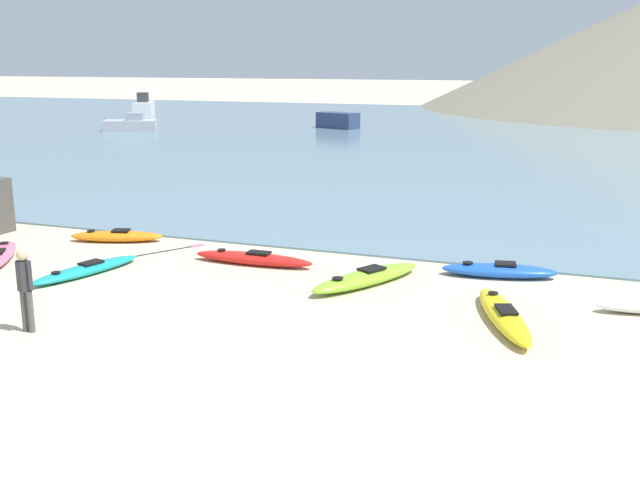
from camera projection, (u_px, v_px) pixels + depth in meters
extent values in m
plane|color=beige|center=(74.00, 414.00, 11.40)|extent=(400.00, 400.00, 0.00)
cube|color=slate|center=(494.00, 136.00, 52.90)|extent=(160.00, 70.00, 0.06)
ellipsoid|color=red|center=(253.00, 259.00, 19.76)|extent=(3.37, 0.69, 0.31)
cube|color=black|center=(259.00, 253.00, 19.67)|extent=(0.61, 0.35, 0.05)
cylinder|color=black|center=(222.00, 250.00, 20.03)|extent=(0.22, 0.22, 0.02)
ellipsoid|color=orange|center=(117.00, 236.00, 22.27)|extent=(2.84, 1.57, 0.32)
cube|color=black|center=(121.00, 230.00, 22.22)|extent=(0.60, 0.52, 0.05)
cylinder|color=black|center=(91.00, 231.00, 22.25)|extent=(0.24, 0.24, 0.02)
ellipsoid|color=blue|center=(499.00, 271.00, 18.61)|extent=(2.92, 1.28, 0.32)
cube|color=black|center=(506.00, 264.00, 18.54)|extent=(0.58, 0.51, 0.05)
cylinder|color=black|center=(468.00, 262.00, 18.70)|extent=(0.27, 0.27, 0.02)
ellipsoid|color=#8CCC2D|center=(367.00, 278.00, 17.99)|extent=(2.27, 3.46, 0.34)
cube|color=black|center=(372.00, 269.00, 18.06)|extent=(0.66, 0.75, 0.05)
cylinder|color=black|center=(338.00, 278.00, 17.32)|extent=(0.27, 0.27, 0.02)
ellipsoid|color=teal|center=(86.00, 270.00, 18.83)|extent=(1.40, 3.28, 0.25)
cube|color=black|center=(91.00, 262.00, 18.93)|extent=(0.48, 0.65, 0.05)
cylinder|color=black|center=(56.00, 272.00, 18.09)|extent=(0.22, 0.22, 0.02)
ellipsoid|color=yellow|center=(504.00, 315.00, 15.34)|extent=(1.86, 3.53, 0.33)
cube|color=black|center=(506.00, 309.00, 15.13)|extent=(0.55, 0.72, 0.05)
cylinder|color=black|center=(493.00, 293.00, 16.25)|extent=(0.22, 0.22, 0.02)
cylinder|color=black|center=(4.00, 243.00, 20.88)|extent=(0.25, 0.25, 0.02)
cylinder|color=#4C4C4C|center=(24.00, 311.00, 14.81)|extent=(0.12, 0.12, 0.85)
cylinder|color=#4C4C4C|center=(31.00, 312.00, 14.76)|extent=(0.12, 0.12, 0.85)
cube|color=#2D2D33|center=(24.00, 276.00, 14.61)|extent=(0.26, 0.28, 0.60)
cylinder|color=#2D2D33|center=(19.00, 275.00, 14.65)|extent=(0.09, 0.09, 0.57)
cylinder|color=#2D2D33|center=(29.00, 276.00, 14.57)|extent=(0.09, 0.09, 0.57)
sphere|color=tan|center=(22.00, 255.00, 14.51)|extent=(0.23, 0.23, 0.23)
cube|color=navy|center=(338.00, 120.00, 59.00)|extent=(3.61, 2.49, 1.22)
cube|color=white|center=(144.00, 109.00, 72.77)|extent=(3.68, 4.89, 1.30)
cube|color=#333338|center=(143.00, 97.00, 72.06)|extent=(1.55, 1.71, 0.91)
cube|color=#B2B2B7|center=(130.00, 125.00, 56.83)|extent=(4.43, 3.73, 0.80)
cube|color=#8C99A8|center=(135.00, 116.00, 56.72)|extent=(1.63, 1.70, 0.56)
cylinder|color=black|center=(160.00, 252.00, 21.01)|extent=(0.98, 1.66, 0.03)
cube|color=#E5668C|center=(121.00, 259.00, 20.29)|extent=(0.38, 0.47, 0.03)
cube|color=#E5668C|center=(197.00, 246.00, 21.73)|extent=(0.38, 0.47, 0.03)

